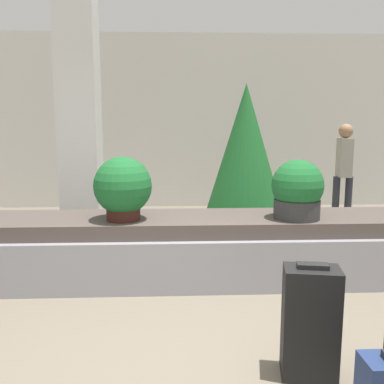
# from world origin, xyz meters

# --- Properties ---
(ground_plane) EXTENTS (18.00, 18.00, 0.00)m
(ground_plane) POSITION_xyz_m (0.00, 0.00, 0.00)
(ground_plane) COLOR #6B6051
(back_wall) EXTENTS (18.00, 0.06, 3.20)m
(back_wall) POSITION_xyz_m (0.00, 5.59, 1.60)
(back_wall) COLOR beige
(back_wall) RESTS_ON ground_plane
(carousel) EXTENTS (8.02, 0.96, 0.65)m
(carousel) POSITION_xyz_m (0.00, 1.73, 0.31)
(carousel) COLOR gray
(carousel) RESTS_ON ground_plane
(pillar) EXTENTS (0.49, 0.49, 3.20)m
(pillar) POSITION_xyz_m (-1.38, 3.10, 1.60)
(pillar) COLOR silver
(pillar) RESTS_ON ground_plane
(suitcase_1) EXTENTS (0.38, 0.29, 0.74)m
(suitcase_1) POSITION_xyz_m (0.66, -0.05, 0.36)
(suitcase_1) COLOR black
(suitcase_1) RESTS_ON ground_plane
(potted_plant_0) EXTENTS (0.51, 0.51, 0.59)m
(potted_plant_0) POSITION_xyz_m (1.03, 1.58, 0.93)
(potted_plant_0) COLOR #2D2D2D
(potted_plant_0) RESTS_ON carousel
(potted_plant_1) EXTENTS (0.57, 0.57, 0.62)m
(potted_plant_1) POSITION_xyz_m (-0.68, 1.60, 0.96)
(potted_plant_1) COLOR #381914
(potted_plant_1) RESTS_ON carousel
(traveler_1) EXTENTS (0.31, 0.34, 1.57)m
(traveler_1) POSITION_xyz_m (2.47, 4.01, 0.93)
(traveler_1) COLOR #282833
(traveler_1) RESTS_ON ground_plane
(decorated_tree) EXTENTS (1.17, 1.17, 2.10)m
(decorated_tree) POSITION_xyz_m (0.77, 3.12, 1.14)
(decorated_tree) COLOR #4C331E
(decorated_tree) RESTS_ON ground_plane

